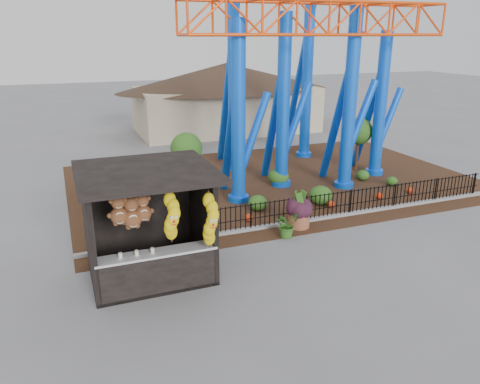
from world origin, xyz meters
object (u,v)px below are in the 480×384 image
object	(u,v)px
prize_booth	(150,227)
potted_plant	(287,225)
terracotta_planter	(299,219)
roller_coaster	(298,34)

from	to	relation	value
prize_booth	potted_plant	bearing A→B (deg)	14.29
terracotta_planter	potted_plant	bearing A→B (deg)	-142.38
terracotta_planter	potted_plant	xyz separation A→B (m)	(-0.78, -0.60, 0.14)
prize_booth	roller_coaster	distance (m)	11.98
roller_coaster	terracotta_planter	world-z (taller)	roller_coaster
roller_coaster	potted_plant	size ratio (longest dim) A/B	12.46
prize_booth	potted_plant	distance (m)	4.97
prize_booth	potted_plant	world-z (taller)	prize_booth
prize_booth	terracotta_planter	size ratio (longest dim) A/B	4.62
terracotta_planter	potted_plant	size ratio (longest dim) A/B	0.86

